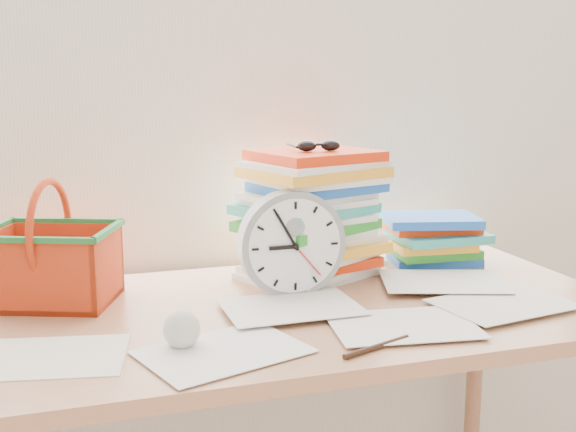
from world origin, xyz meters
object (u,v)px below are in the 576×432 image
object	(u,v)px
paper_stack	(311,214)
basket	(51,243)
clock	(292,244)
desk	(288,340)
book_stack	(434,239)

from	to	relation	value
paper_stack	basket	xyz separation A→B (m)	(-0.58, -0.02, -0.02)
clock	desk	bearing A→B (deg)	-113.49
book_stack	basket	xyz separation A→B (m)	(-0.92, -0.04, 0.06)
desk	clock	bearing A→B (deg)	66.51
paper_stack	clock	distance (m)	0.17
paper_stack	book_stack	world-z (taller)	paper_stack
desk	paper_stack	world-z (taller)	paper_stack
paper_stack	book_stack	distance (m)	0.35
clock	basket	world-z (taller)	basket
paper_stack	basket	world-z (taller)	paper_stack
clock	book_stack	xyz separation A→B (m)	(0.43, 0.15, -0.05)
paper_stack	clock	bearing A→B (deg)	-124.73
book_stack	paper_stack	bearing A→B (deg)	-176.95
book_stack	basket	size ratio (longest dim) A/B	0.97
desk	clock	distance (m)	0.20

